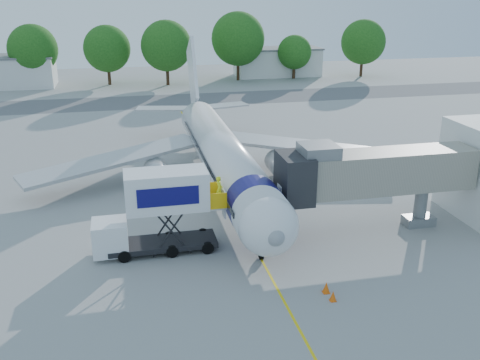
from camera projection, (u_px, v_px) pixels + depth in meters
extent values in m
plane|color=#9A9A98|center=(231.00, 203.00, 42.81)|extent=(160.00, 160.00, 0.00)
cube|color=yellow|center=(231.00, 203.00, 42.81)|extent=(0.15, 70.00, 0.01)
cube|color=#59595B|center=(175.00, 101.00, 81.34)|extent=(120.00, 10.00, 0.01)
cylinder|color=white|center=(223.00, 157.00, 44.54)|extent=(3.70, 28.00, 3.70)
sphere|color=white|center=(268.00, 226.00, 31.70)|extent=(3.70, 3.70, 3.70)
sphere|color=gray|center=(275.00, 237.00, 30.28)|extent=(1.10, 1.10, 1.10)
cone|color=white|center=(195.00, 113.00, 60.13)|extent=(3.70, 6.00, 3.70)
cube|color=white|center=(193.00, 74.00, 59.62)|extent=(0.35, 7.26, 8.29)
cube|color=#AAADAF|center=(311.00, 147.00, 49.83)|extent=(16.17, 9.32, 1.42)
cube|color=#AAADAF|center=(114.00, 159.00, 46.15)|extent=(16.17, 9.32, 1.42)
cylinder|color=#999BA0|center=(281.00, 166.00, 47.62)|extent=(2.10, 3.60, 2.10)
cylinder|color=#999BA0|center=(157.00, 175.00, 45.37)|extent=(2.10, 3.60, 2.10)
cube|color=black|center=(270.00, 221.00, 31.27)|extent=(2.60, 1.39, 0.81)
cylinder|color=#0F0C58|center=(256.00, 207.00, 34.45)|extent=(3.73, 2.00, 3.73)
cylinder|color=silver|center=(261.00, 248.00, 33.84)|extent=(0.16, 0.16, 1.50)
cylinder|color=black|center=(261.00, 254.00, 33.99)|extent=(0.25, 0.64, 0.64)
cylinder|color=black|center=(246.00, 172.00, 48.70)|extent=(0.35, 0.90, 0.90)
cylinder|color=black|center=(189.00, 176.00, 47.63)|extent=(0.35, 0.90, 0.90)
cube|color=gray|center=(379.00, 171.00, 36.73)|extent=(13.60, 2.60, 2.80)
cube|color=black|center=(295.00, 178.00, 35.48)|extent=(2.00, 3.20, 3.20)
cube|color=slate|center=(319.00, 150.00, 35.20)|extent=(2.40, 2.40, 0.80)
cylinder|color=slate|center=(420.00, 206.00, 38.44)|extent=(0.90, 0.90, 3.00)
cube|color=slate|center=(419.00, 220.00, 38.83)|extent=(2.20, 1.20, 0.70)
cylinder|color=black|center=(407.00, 222.00, 38.65)|extent=(0.30, 0.70, 0.70)
cylinder|color=black|center=(430.00, 219.00, 39.02)|extent=(0.30, 0.70, 0.70)
cube|color=black|center=(163.00, 243.00, 34.97)|extent=(7.00, 2.30, 0.35)
cube|color=white|center=(110.00, 237.00, 34.02)|extent=(2.20, 2.20, 2.10)
cube|color=black|center=(110.00, 230.00, 33.87)|extent=(1.90, 2.10, 0.70)
cube|color=white|center=(166.00, 190.00, 33.79)|extent=(5.20, 2.40, 2.50)
cube|color=#0F0C58|center=(168.00, 197.00, 32.67)|extent=(3.80, 0.04, 1.20)
cube|color=silver|center=(216.00, 203.00, 34.85)|extent=(1.10, 2.20, 0.10)
cube|color=yellow|center=(218.00, 201.00, 33.70)|extent=(1.10, 0.06, 1.10)
cube|color=yellow|center=(213.00, 190.00, 35.62)|extent=(1.10, 0.06, 1.10)
cylinder|color=black|center=(208.00, 248.00, 34.64)|extent=(0.80, 0.25, 0.80)
cylinder|color=black|center=(203.00, 234.00, 36.56)|extent=(0.80, 0.25, 0.80)
cylinder|color=black|center=(124.00, 257.00, 33.55)|extent=(0.80, 0.25, 0.80)
cylinder|color=black|center=(124.00, 242.00, 35.48)|extent=(0.80, 0.25, 0.80)
imported|color=#D3EB18|center=(219.00, 189.00, 34.58)|extent=(0.53, 0.72, 1.79)
cube|color=white|center=(379.00, 305.00, 27.84)|extent=(3.91, 2.57, 1.44)
cube|color=#0F0C58|center=(380.00, 298.00, 27.68)|extent=(2.38, 2.15, 0.36)
cylinder|color=black|center=(364.00, 326.00, 26.78)|extent=(0.76, 0.40, 0.72)
cylinder|color=black|center=(347.00, 311.00, 28.01)|extent=(0.76, 0.40, 0.72)
cylinder|color=black|center=(409.00, 312.00, 27.92)|extent=(0.76, 0.40, 0.72)
cylinder|color=black|center=(391.00, 298.00, 29.15)|extent=(0.76, 0.40, 0.72)
cone|color=#E9590C|center=(333.00, 296.00, 29.46)|extent=(0.39, 0.39, 0.62)
cube|color=#E9590C|center=(333.00, 300.00, 29.55)|extent=(0.35, 0.35, 0.04)
cone|color=#E9590C|center=(326.00, 287.00, 30.23)|extent=(0.43, 0.43, 0.68)
cube|color=#E9590C|center=(326.00, 292.00, 30.34)|extent=(0.39, 0.39, 0.04)
cube|color=silver|center=(0.00, 73.00, 91.26)|extent=(18.00, 8.00, 5.00)
cube|color=silver|center=(277.00, 62.00, 103.34)|extent=(16.00, 7.00, 5.00)
cube|color=slate|center=(278.00, 48.00, 102.44)|extent=(16.40, 7.40, 0.30)
cylinder|color=#382314|center=(36.00, 76.00, 91.76)|extent=(0.56, 0.56, 3.72)
sphere|color=#1B4F15|center=(33.00, 49.00, 90.20)|extent=(8.27, 8.27, 8.27)
cylinder|color=#382314|center=(109.00, 74.00, 93.88)|extent=(0.56, 0.56, 3.62)
sphere|color=#1B4F15|center=(107.00, 49.00, 92.37)|extent=(8.04, 8.04, 8.04)
cylinder|color=#382314|center=(168.00, 74.00, 93.56)|extent=(0.56, 0.56, 3.92)
sphere|color=#1B4F15|center=(166.00, 46.00, 91.93)|extent=(8.71, 8.71, 8.71)
cylinder|color=#382314|center=(238.00, 68.00, 98.29)|extent=(0.56, 0.56, 4.33)
sphere|color=#1B4F15|center=(238.00, 39.00, 96.49)|extent=(9.63, 9.63, 9.63)
cylinder|color=#382314|center=(294.00, 71.00, 100.36)|extent=(0.56, 0.56, 2.83)
sphere|color=#1B4F15|center=(294.00, 52.00, 99.18)|extent=(6.29, 6.29, 6.29)
cylinder|color=#382314|center=(361.00, 66.00, 102.62)|extent=(0.56, 0.56, 3.76)
sphere|color=#1B4F15|center=(363.00, 42.00, 101.05)|extent=(8.36, 8.36, 8.36)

